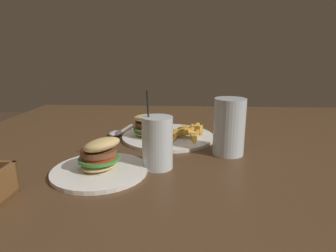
{
  "coord_description": "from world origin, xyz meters",
  "views": [
    {
      "loc": [
        0.02,
        0.81,
        1.06
      ],
      "look_at": [
        0.07,
        -0.09,
        0.82
      ],
      "focal_mm": 30.0,
      "sensor_mm": 36.0,
      "label": 1
    }
  ],
  "objects_px": {
    "juice_glass": "(157,145)",
    "meal_plate_far": "(100,162)",
    "beer_glass": "(229,129)",
    "spoon": "(116,133)",
    "meal_plate_near": "(162,131)"
  },
  "relations": [
    {
      "from": "spoon",
      "to": "meal_plate_near",
      "type": "bearing_deg",
      "value": 90.33
    },
    {
      "from": "juice_glass",
      "to": "meal_plate_far",
      "type": "height_order",
      "value": "juice_glass"
    },
    {
      "from": "beer_glass",
      "to": "spoon",
      "type": "xyz_separation_m",
      "value": [
        0.36,
        -0.17,
        -0.07
      ]
    },
    {
      "from": "spoon",
      "to": "meal_plate_far",
      "type": "xyz_separation_m",
      "value": [
        -0.04,
        0.32,
        0.02
      ]
    },
    {
      "from": "beer_glass",
      "to": "spoon",
      "type": "relative_size",
      "value": 0.88
    },
    {
      "from": "beer_glass",
      "to": "meal_plate_far",
      "type": "bearing_deg",
      "value": 24.64
    },
    {
      "from": "meal_plate_near",
      "to": "juice_glass",
      "type": "xyz_separation_m",
      "value": [
        -0.01,
        0.25,
        0.03
      ]
    },
    {
      "from": "meal_plate_near",
      "to": "beer_glass",
      "type": "distance_m",
      "value": 0.25
    },
    {
      "from": "meal_plate_near",
      "to": "beer_glass",
      "type": "xyz_separation_m",
      "value": [
        -0.2,
        0.14,
        0.05
      ]
    },
    {
      "from": "meal_plate_near",
      "to": "juice_glass",
      "type": "height_order",
      "value": "juice_glass"
    },
    {
      "from": "meal_plate_near",
      "to": "beer_glass",
      "type": "relative_size",
      "value": 1.93
    },
    {
      "from": "meal_plate_near",
      "to": "meal_plate_far",
      "type": "distance_m",
      "value": 0.31
    },
    {
      "from": "meal_plate_near",
      "to": "meal_plate_far",
      "type": "relative_size",
      "value": 1.34
    },
    {
      "from": "beer_glass",
      "to": "spoon",
      "type": "distance_m",
      "value": 0.4
    },
    {
      "from": "meal_plate_near",
      "to": "spoon",
      "type": "bearing_deg",
      "value": -11.0
    }
  ]
}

